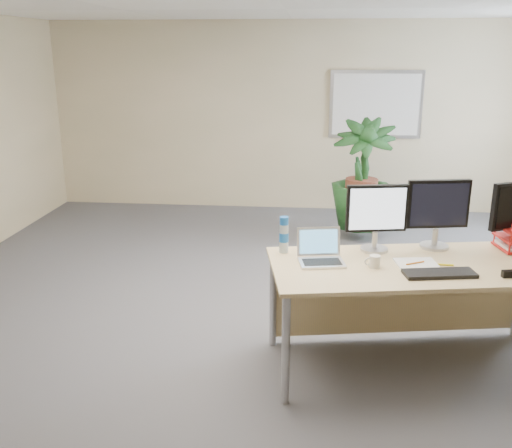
# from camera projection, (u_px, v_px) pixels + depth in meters

# --- Properties ---
(floor) EXTENTS (8.00, 8.00, 0.00)m
(floor) POSITION_uv_depth(u_px,v_px,m) (269.00, 331.00, 4.84)
(floor) COLOR #47474C
(floor) RESTS_ON ground
(back_wall) EXTENTS (7.00, 0.04, 2.70)m
(back_wall) POSITION_uv_depth(u_px,v_px,m) (291.00, 118.00, 8.25)
(back_wall) COLOR tan
(back_wall) RESTS_ON floor
(whiteboard) EXTENTS (1.30, 0.04, 0.95)m
(whiteboard) POSITION_uv_depth(u_px,v_px,m) (376.00, 105.00, 8.05)
(whiteboard) COLOR #ADADB1
(whiteboard) RESTS_ON back_wall
(desk) EXTENTS (2.26, 1.26, 0.82)m
(desk) POSITION_uv_depth(u_px,v_px,m) (412.00, 280.00, 4.25)
(desk) COLOR #D0B77A
(desk) RESTS_ON floor
(floor_plant) EXTENTS (0.97, 0.97, 1.50)m
(floor_plant) POSITION_uv_depth(u_px,v_px,m) (362.00, 180.00, 7.01)
(floor_plant) COLOR #143718
(floor_plant) RESTS_ON floor
(monitor_left) EXTENTS (0.46, 0.21, 0.51)m
(monitor_left) POSITION_uv_depth(u_px,v_px,m) (376.00, 213.00, 4.28)
(monitor_left) COLOR #A6A6AB
(monitor_left) RESTS_ON desk
(monitor_right) EXTENTS (0.48, 0.22, 0.54)m
(monitor_right) POSITION_uv_depth(u_px,v_px,m) (438.00, 209.00, 4.34)
(monitor_right) COLOR #A6A6AB
(monitor_right) RESTS_ON desk
(laptop) EXTENTS (0.36, 0.33, 0.23)m
(laptop) POSITION_uv_depth(u_px,v_px,m) (320.00, 253.00, 4.13)
(laptop) COLOR silver
(laptop) RESTS_ON desk
(keyboard) EXTENTS (0.51, 0.24, 0.03)m
(keyboard) POSITION_uv_depth(u_px,v_px,m) (439.00, 273.00, 3.88)
(keyboard) COLOR black
(keyboard) RESTS_ON desk
(coffee_mug) EXTENTS (0.11, 0.08, 0.09)m
(coffee_mug) POSITION_uv_depth(u_px,v_px,m) (374.00, 261.00, 4.02)
(coffee_mug) COLOR silver
(coffee_mug) RESTS_ON desk
(spiral_notebook) EXTENTS (0.31, 0.25, 0.01)m
(spiral_notebook) POSITION_uv_depth(u_px,v_px,m) (416.00, 263.00, 4.08)
(spiral_notebook) COLOR silver
(spiral_notebook) RESTS_ON desk
(orange_pen) EXTENTS (0.14, 0.08, 0.01)m
(orange_pen) POSITION_uv_depth(u_px,v_px,m) (415.00, 263.00, 4.05)
(orange_pen) COLOR orange
(orange_pen) RESTS_ON spiral_notebook
(yellow_highlighter) EXTENTS (0.11, 0.02, 0.01)m
(yellow_highlighter) POSITION_uv_depth(u_px,v_px,m) (446.00, 265.00, 4.05)
(yellow_highlighter) COLOR yellow
(yellow_highlighter) RESTS_ON desk
(water_bottle) EXTENTS (0.07, 0.07, 0.28)m
(water_bottle) POSITION_uv_depth(u_px,v_px,m) (284.00, 235.00, 4.29)
(water_bottle) COLOR #A8BAC5
(water_bottle) RESTS_ON desk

